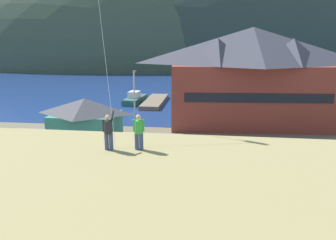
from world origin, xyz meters
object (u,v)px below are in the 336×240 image
object	(u,v)px
wharf_dock	(155,101)
parked_car_front_row_red	(287,155)
storage_shed_near_lot	(86,124)
parked_car_mid_row_far	(226,148)
parked_car_lone_by_shed	(4,168)
parking_light_pole	(135,103)
moored_boat_wharfside	(135,99)
parked_car_mid_row_center	(152,175)
person_companion	(139,131)
parked_car_mid_row_near	(17,142)
harbor_lodge	(251,74)
parked_car_corner_spot	(277,178)
person_kite_flyer	(108,131)
parked_car_back_row_right	(65,165)
parked_car_front_row_silver	(140,147)

from	to	relation	value
wharf_dock	parked_car_front_row_red	size ratio (longest dim) A/B	2.98
storage_shed_near_lot	parked_car_mid_row_far	world-z (taller)	storage_shed_near_lot
parked_car_lone_by_shed	parking_light_pole	bearing A→B (deg)	51.46
moored_boat_wharfside	parked_car_mid_row_center	distance (m)	34.94
parked_car_front_row_red	person_companion	size ratio (longest dim) A/B	2.44
parked_car_mid_row_near	parked_car_lone_by_shed	world-z (taller)	same
wharf_dock	parked_car_mid_row_near	distance (m)	28.78
parking_light_pole	harbor_lodge	bearing A→B (deg)	39.56
parked_car_mid_row_center	parking_light_pole	xyz separation A→B (m)	(-3.66, 10.35, 3.50)
moored_boat_wharfside	parked_car_corner_spot	world-z (taller)	moored_boat_wharfside
moored_boat_wharfside	parked_car_mid_row_near	distance (m)	27.83
parked_car_corner_spot	harbor_lodge	bearing A→B (deg)	89.60
parked_car_front_row_red	parked_car_lone_by_shed	size ratio (longest dim) A/B	0.98
parked_car_front_row_red	parked_car_mid_row_center	bearing A→B (deg)	-151.66
moored_boat_wharfside	parked_car_lone_by_shed	xyz separation A→B (m)	(-3.00, -33.90, 0.34)
parked_car_corner_spot	storage_shed_near_lot	bearing A→B (deg)	157.60
storage_shed_near_lot	person_companion	world-z (taller)	person_companion
parking_light_pole	person_kite_flyer	xyz separation A→B (m)	(3.01, -18.56, 2.29)
parked_car_mid_row_near	parking_light_pole	xyz separation A→B (m)	(11.30, 3.77, 3.50)
parked_car_corner_spot	person_companion	size ratio (longest dim) A/B	2.43
parked_car_mid_row_center	parking_light_pole	world-z (taller)	parking_light_pole
person_companion	parked_car_back_row_right	bearing A→B (deg)	131.98
parked_car_front_row_silver	parked_car_lone_by_shed	distance (m)	11.68
parked_car_corner_spot	person_companion	distance (m)	13.44
parked_car_lone_by_shed	parking_light_pole	distance (m)	13.86
parked_car_front_row_red	parked_car_mid_row_near	world-z (taller)	same
parked_car_front_row_red	storage_shed_near_lot	bearing A→B (deg)	174.54
parked_car_mid_row_near	person_companion	size ratio (longest dim) A/B	2.47
wharf_dock	parked_car_corner_spot	bearing A→B (deg)	-66.00
parking_light_pole	parked_car_mid_row_center	bearing A→B (deg)	-70.52
harbor_lodge	person_kite_flyer	bearing A→B (deg)	-108.92
wharf_dock	parked_car_corner_spot	size ratio (longest dim) A/B	2.99
moored_boat_wharfside	parked_car_back_row_right	xyz separation A→B (m)	(1.56, -32.59, 0.34)
moored_boat_wharfside	parked_car_corner_spot	size ratio (longest dim) A/B	1.85
parked_car_front_row_silver	parked_car_mid_row_near	world-z (taller)	same
parked_car_front_row_red	parked_car_mid_row_near	xyz separation A→B (m)	(-26.14, 0.55, 0.00)
wharf_dock	parked_car_mid_row_near	bearing A→B (deg)	-109.35
parked_car_mid_row_far	parking_light_pole	world-z (taller)	parking_light_pole
parked_car_mid_row_far	person_kite_flyer	xyz separation A→B (m)	(-6.47, -15.50, 5.79)
parked_car_front_row_silver	harbor_lodge	bearing A→B (deg)	51.46
harbor_lodge	parked_car_mid_row_far	distance (m)	15.40
moored_boat_wharfside	parked_car_mid_row_center	bearing A→B (deg)	-75.05
parked_car_mid_row_near	parked_car_front_row_silver	bearing A→B (deg)	-0.82
parked_car_front_row_silver	parked_car_front_row_red	xyz separation A→B (m)	(13.51, -0.37, 0.00)
storage_shed_near_lot	parking_light_pole	world-z (taller)	parking_light_pole
harbor_lodge	parked_car_lone_by_shed	size ratio (longest dim) A/B	5.15
parked_car_mid_row_center	person_companion	world-z (taller)	person_companion
parked_car_front_row_silver	parked_car_back_row_right	bearing A→B (deg)	-134.38
harbor_lodge	parked_car_mid_row_near	xyz separation A→B (m)	(-24.38, -14.57, -5.67)
wharf_dock	parking_light_pole	size ratio (longest dim) A/B	1.62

